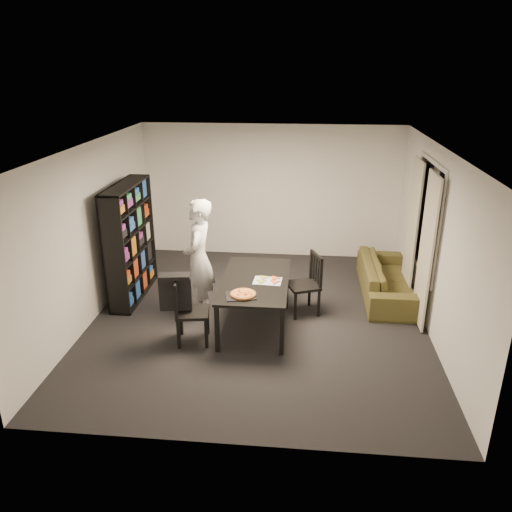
# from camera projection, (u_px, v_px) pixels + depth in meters

# --- Properties ---
(room) EXTENTS (5.01, 5.51, 2.61)m
(room) POSITION_uv_depth(u_px,v_px,m) (259.00, 238.00, 7.21)
(room) COLOR black
(room) RESTS_ON ground
(window_pane) EXTENTS (0.02, 1.40, 1.60)m
(window_pane) POSITION_uv_depth(u_px,v_px,m) (427.00, 217.00, 7.47)
(window_pane) COLOR black
(window_pane) RESTS_ON room
(window_frame) EXTENTS (0.03, 1.52, 1.72)m
(window_frame) POSITION_uv_depth(u_px,v_px,m) (427.00, 217.00, 7.47)
(window_frame) COLOR white
(window_frame) RESTS_ON room
(curtain_left) EXTENTS (0.03, 0.70, 2.25)m
(curtain_left) POSITION_uv_depth(u_px,v_px,m) (426.00, 251.00, 7.13)
(curtain_left) COLOR beige
(curtain_left) RESTS_ON room
(curtain_right) EXTENTS (0.03, 0.70, 2.25)m
(curtain_right) POSITION_uv_depth(u_px,v_px,m) (412.00, 229.00, 8.09)
(curtain_right) COLOR beige
(curtain_right) RESTS_ON room
(bookshelf) EXTENTS (0.35, 1.50, 1.90)m
(bookshelf) POSITION_uv_depth(u_px,v_px,m) (130.00, 242.00, 8.09)
(bookshelf) COLOR black
(bookshelf) RESTS_ON room
(dining_table) EXTENTS (0.97, 1.74, 0.72)m
(dining_table) POSITION_uv_depth(u_px,v_px,m) (255.00, 283.00, 7.28)
(dining_table) COLOR black
(dining_table) RESTS_ON room
(chair_left) EXTENTS (0.50, 0.50, 0.95)m
(chair_left) POSITION_uv_depth(u_px,v_px,m) (186.00, 307.00, 6.85)
(chair_left) COLOR black
(chair_left) RESTS_ON room
(chair_right) EXTENTS (0.58, 0.58, 0.96)m
(chair_right) POSITION_uv_depth(u_px,v_px,m) (309.00, 280.00, 7.67)
(chair_right) COLOR black
(chair_right) RESTS_ON room
(draped_jacket) EXTENTS (0.45, 0.24, 0.52)m
(draped_jacket) POSITION_uv_depth(u_px,v_px,m) (175.00, 291.00, 6.75)
(draped_jacket) COLOR black
(draped_jacket) RESTS_ON chair_left
(person) EXTENTS (0.45, 0.68, 1.84)m
(person) POSITION_uv_depth(u_px,v_px,m) (199.00, 259.00, 7.47)
(person) COLOR silver
(person) RESTS_ON room
(baking_tray) EXTENTS (0.47, 0.41, 0.01)m
(baking_tray) POSITION_uv_depth(u_px,v_px,m) (240.00, 295.00, 6.74)
(baking_tray) COLOR black
(baking_tray) RESTS_ON dining_table
(pepperoni_pizza) EXTENTS (0.35, 0.35, 0.03)m
(pepperoni_pizza) POSITION_uv_depth(u_px,v_px,m) (243.00, 294.00, 6.74)
(pepperoni_pizza) COLOR brown
(pepperoni_pizza) RESTS_ON dining_table
(kitchen_towel) EXTENTS (0.42, 0.32, 0.01)m
(kitchen_towel) POSITION_uv_depth(u_px,v_px,m) (268.00, 281.00, 7.19)
(kitchen_towel) COLOR white
(kitchen_towel) RESTS_ON dining_table
(pizza_slices) EXTENTS (0.46, 0.43, 0.01)m
(pizza_slices) POSITION_uv_depth(u_px,v_px,m) (268.00, 280.00, 7.21)
(pizza_slices) COLOR gold
(pizza_slices) RESTS_ON dining_table
(sofa) EXTENTS (0.79, 2.03, 0.59)m
(sofa) POSITION_uv_depth(u_px,v_px,m) (387.00, 279.00, 8.32)
(sofa) COLOR #42421A
(sofa) RESTS_ON room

